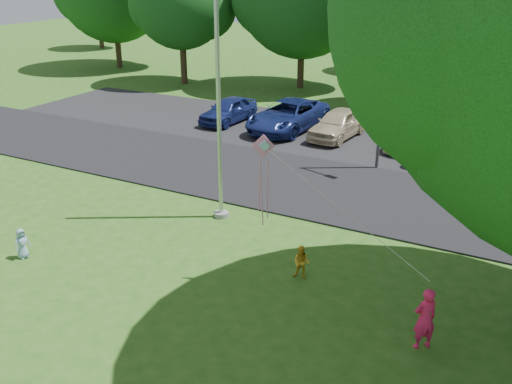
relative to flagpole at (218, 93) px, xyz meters
The scene contains 12 objects.
ground 7.39m from the flagpole, 55.01° to the right, with size 120.00×120.00×0.00m, color #295917.
park_road 6.73m from the flagpole, 48.81° to the left, with size 60.00×6.00×0.06m, color black.
parking_strip 11.82m from the flagpole, 71.57° to the left, with size 42.00×7.00×0.06m, color black.
flagpole is the anchor object (origin of this frame).
street_lamp 7.76m from the flagpole, 63.80° to the left, with size 1.70×0.65×6.19m.
trash_can 9.89m from the flagpole, 58.58° to the left, with size 0.68×0.68×1.08m.
tree_row 19.95m from the flagpole, 75.18° to the left, with size 64.35×11.94×10.88m.
parked_cars 11.50m from the flagpole, 72.00° to the left, with size 19.95×5.45×1.47m.
woman 9.12m from the flagpole, 27.12° to the right, with size 0.54×0.36×1.49m, color #F4205B.
child_yellow 5.92m from the flagpole, 31.10° to the right, with size 0.46×0.36×0.94m, color gold.
child_blue 7.25m from the flagpole, 124.81° to the right, with size 0.44×0.29×0.91m, color #83AAC8.
kite 4.34m from the flagpole, 42.59° to the right, with size 4.77×1.27×2.56m.
Camera 1 is at (5.67, -9.77, 7.98)m, focal length 40.00 mm.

